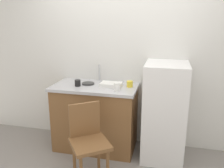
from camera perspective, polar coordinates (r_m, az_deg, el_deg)
name	(u,v)px	position (r m, az deg, el deg)	size (l,w,h in m)	color
back_wall	(124,60)	(3.37, 3.00, 5.88)	(4.80, 0.10, 2.47)	silver
cabinet_base	(96,118)	(3.35, -3.99, -8.33)	(1.11, 0.60, 0.89)	brown
countertop	(95,87)	(3.19, -4.15, -0.69)	(1.15, 0.64, 0.04)	#B7B7BC
faucet	(99,73)	(3.39, -3.09, 2.75)	(0.02, 0.02, 0.24)	#B7B7BC
refrigerator	(164,112)	(3.12, 12.73, -6.65)	(0.53, 0.63, 1.28)	white
chair	(88,139)	(2.70, -5.83, -13.30)	(0.56, 0.56, 0.89)	brown
dish_tray	(111,85)	(3.13, -0.24, -0.14)	(0.28, 0.20, 0.05)	white
hotplate	(88,84)	(3.25, -5.87, 0.12)	(0.17, 0.17, 0.02)	#2D2D2D
cup_black	(78,83)	(3.17, -8.42, 0.25)	(0.08, 0.08, 0.09)	black
cup_white	(117,87)	(2.93, 1.19, -0.68)	(0.08, 0.08, 0.10)	white
cup_yellow	(130,84)	(3.11, 4.38, 0.01)	(0.08, 0.08, 0.08)	yellow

